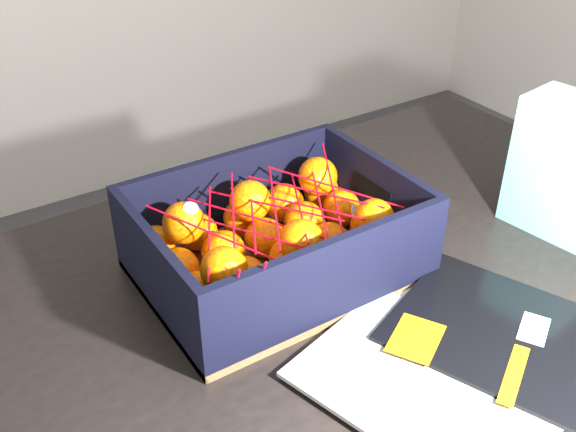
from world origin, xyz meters
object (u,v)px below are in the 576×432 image
table (346,338)px  magazine_stack (470,361)px  retail_carton (564,166)px  produce_crate (276,247)px

table → magazine_stack: size_ratio=2.88×
magazine_stack → retail_carton: bearing=24.4°
produce_crate → retail_carton: (0.43, -0.13, 0.06)m
retail_carton → magazine_stack: bearing=-164.0°
magazine_stack → retail_carton: 0.38m
produce_crate → retail_carton: retail_carton is taller
table → retail_carton: (0.36, -0.05, 0.20)m
magazine_stack → retail_carton: retail_carton is taller
table → magazine_stack: (0.02, -0.20, 0.11)m
magazine_stack → table: bearing=97.0°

